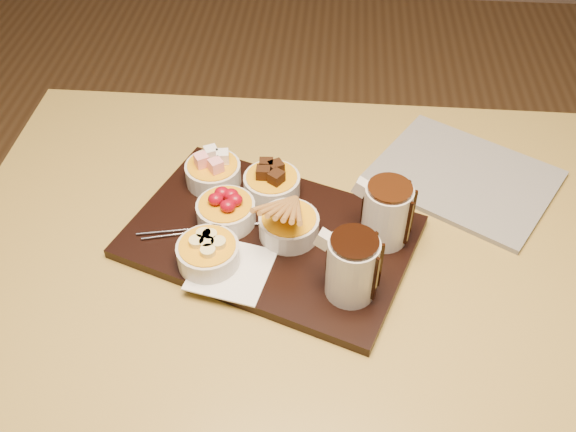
# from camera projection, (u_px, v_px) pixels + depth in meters

# --- Properties ---
(dining_table) EXTENTS (1.20, 0.80, 0.75)m
(dining_table) POSITION_uv_depth(u_px,v_px,m) (308.00, 272.00, 1.17)
(dining_table) COLOR #A3893C
(dining_table) RESTS_ON ground
(serving_board) EXTENTS (0.54, 0.44, 0.02)m
(serving_board) POSITION_uv_depth(u_px,v_px,m) (270.00, 237.00, 1.08)
(serving_board) COLOR black
(serving_board) RESTS_ON dining_table
(napkin) EXTENTS (0.14, 0.14, 0.00)m
(napkin) POSITION_uv_depth(u_px,v_px,m) (231.00, 270.00, 1.01)
(napkin) COLOR white
(napkin) RESTS_ON serving_board
(bowl_marshmallows) EXTENTS (0.10, 0.10, 0.04)m
(bowl_marshmallows) POSITION_uv_depth(u_px,v_px,m) (213.00, 173.00, 1.15)
(bowl_marshmallows) COLOR beige
(bowl_marshmallows) RESTS_ON serving_board
(bowl_cake) EXTENTS (0.10, 0.10, 0.04)m
(bowl_cake) POSITION_uv_depth(u_px,v_px,m) (272.00, 185.00, 1.13)
(bowl_cake) COLOR beige
(bowl_cake) RESTS_ON serving_board
(bowl_strawberries) EXTENTS (0.10, 0.10, 0.04)m
(bowl_strawberries) POSITION_uv_depth(u_px,v_px,m) (226.00, 213.00, 1.08)
(bowl_strawberries) COLOR beige
(bowl_strawberries) RESTS_ON serving_board
(bowl_biscotti) EXTENTS (0.10, 0.10, 0.04)m
(bowl_biscotti) POSITION_uv_depth(u_px,v_px,m) (289.00, 226.00, 1.06)
(bowl_biscotti) COLOR beige
(bowl_biscotti) RESTS_ON serving_board
(bowl_bananas) EXTENTS (0.10, 0.10, 0.04)m
(bowl_bananas) POSITION_uv_depth(u_px,v_px,m) (208.00, 254.00, 1.01)
(bowl_bananas) COLOR beige
(bowl_bananas) RESTS_ON serving_board
(pitcher_dark_chocolate) EXTENTS (0.10, 0.10, 0.11)m
(pitcher_dark_chocolate) POSITION_uv_depth(u_px,v_px,m) (352.00, 268.00, 0.95)
(pitcher_dark_chocolate) COLOR silver
(pitcher_dark_chocolate) RESTS_ON serving_board
(pitcher_milk_chocolate) EXTENTS (0.10, 0.10, 0.11)m
(pitcher_milk_chocolate) POSITION_uv_depth(u_px,v_px,m) (386.00, 214.00, 1.03)
(pitcher_milk_chocolate) COLOR silver
(pitcher_milk_chocolate) RESTS_ON serving_board
(fondue_skewers) EXTENTS (0.08, 0.26, 0.01)m
(fondue_skewers) POSITION_uv_depth(u_px,v_px,m) (214.00, 227.00, 1.08)
(fondue_skewers) COLOR silver
(fondue_skewers) RESTS_ON serving_board
(newspaper) EXTENTS (0.40, 0.37, 0.01)m
(newspaper) POSITION_uv_depth(u_px,v_px,m) (463.00, 177.00, 1.20)
(newspaper) COLOR beige
(newspaper) RESTS_ON dining_table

